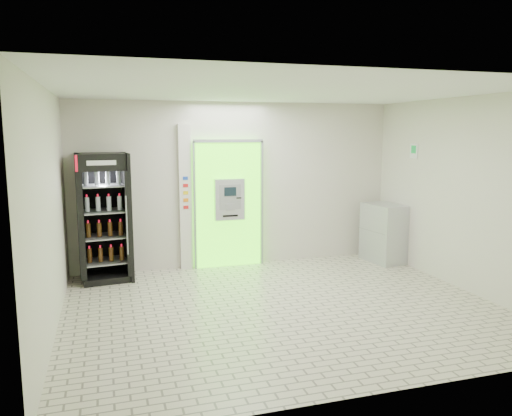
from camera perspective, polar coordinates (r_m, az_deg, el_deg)
name	(u,v)px	position (r m, az deg, el deg)	size (l,w,h in m)	color
ground	(283,307)	(7.22, 3.09, -11.23)	(6.00, 6.00, 0.00)	beige
room_shell	(284,178)	(6.82, 3.21, 3.48)	(6.00, 6.00, 6.00)	beige
atm_assembly	(228,203)	(9.14, -3.19, 0.57)	(1.30, 0.24, 2.33)	#4AE913
pillar	(185,197)	(9.01, -8.08, 1.20)	(0.22, 0.11, 2.60)	silver
beverage_cooler	(104,220)	(8.65, -16.95, -1.29)	(0.88, 0.82, 2.12)	black
steel_cabinet	(384,233)	(9.82, 14.45, -2.78)	(0.67, 0.90, 1.11)	#B3B6BB
exit_sign	(414,151)	(9.43, 17.61, 6.23)	(0.02, 0.22, 0.26)	white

